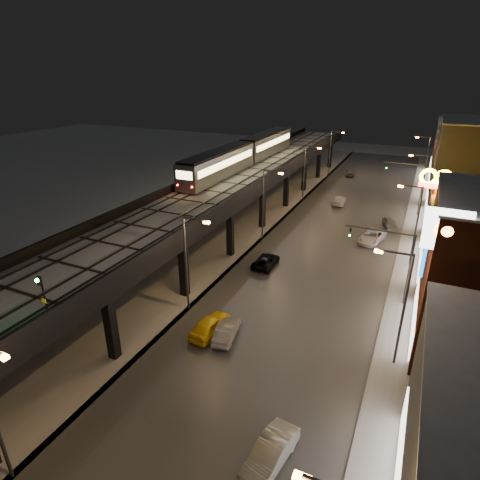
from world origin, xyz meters
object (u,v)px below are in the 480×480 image
at_px(car_taxi, 211,326).
at_px(car_mid_silver, 266,262).
at_px(rail_signal, 41,289).
at_px(subway_train, 245,152).
at_px(sign_citgo, 442,253).
at_px(car_far_white, 350,173).
at_px(car_mid_dark, 339,200).
at_px(car_onc_red, 390,224).
at_px(car_onc_silver, 270,454).
at_px(car_onc_dark, 372,237).
at_px(car_near_white, 227,331).

height_order(car_taxi, car_mid_silver, car_taxi).
distance_m(rail_signal, car_taxi, 14.05).
relative_size(subway_train, sign_citgo, 2.82).
relative_size(car_far_white, sign_citgo, 0.34).
bearing_deg(car_mid_dark, car_mid_silver, 81.29).
xyz_separation_m(car_mid_silver, car_mid_dark, (2.67, 25.61, 0.03)).
distance_m(subway_train, car_onc_red, 23.63).
xyz_separation_m(car_mid_dark, car_onc_silver, (6.29, -47.93, 0.07)).
distance_m(car_onc_dark, sign_citgo, 25.96).
bearing_deg(car_mid_silver, rail_signal, 79.01).
bearing_deg(sign_citgo, subway_train, 131.08).
bearing_deg(car_near_white, car_far_white, -99.50).
xyz_separation_m(car_mid_silver, car_far_white, (0.82, 45.18, 0.10)).
distance_m(car_mid_silver, car_onc_dark, 15.27).
distance_m(car_mid_silver, car_far_white, 45.19).
bearing_deg(car_onc_red, rail_signal, -127.15).
xyz_separation_m(rail_signal, car_onc_red, (15.90, 41.69, -7.89)).
bearing_deg(rail_signal, car_onc_silver, 6.16).
relative_size(rail_signal, car_mid_dark, 0.61).
distance_m(rail_signal, car_mid_silver, 25.52).
xyz_separation_m(car_far_white, car_onc_dark, (8.83, -33.34, 0.00)).
relative_size(car_mid_silver, car_onc_silver, 1.01).
bearing_deg(car_mid_dark, car_taxi, 83.79).
bearing_deg(subway_train, car_taxi, -70.65).
height_order(rail_signal, car_onc_silver, rail_signal).
height_order(car_near_white, car_far_white, car_far_white).
xyz_separation_m(rail_signal, car_far_white, (5.51, 68.98, -7.84)).
relative_size(car_mid_silver, car_mid_dark, 0.99).
distance_m(subway_train, car_mid_silver, 23.56).
bearing_deg(rail_signal, car_mid_silver, 78.84).
bearing_deg(car_near_white, car_taxi, -8.43).
bearing_deg(car_near_white, sign_citgo, 175.69).
height_order(rail_signal, car_far_white, rail_signal).
xyz_separation_m(car_taxi, car_far_white, (0.49, 58.43, -0.05)).
bearing_deg(car_far_white, car_taxi, 80.64).
xyz_separation_m(car_mid_dark, car_onc_red, (8.54, -7.71, 0.02)).
distance_m(car_onc_red, sign_citgo, 31.29).
height_order(car_mid_dark, car_onc_red, car_onc_red).
height_order(car_mid_dark, car_onc_silver, car_onc_silver).
height_order(car_mid_silver, car_mid_dark, car_mid_dark).
xyz_separation_m(car_onc_silver, sign_citgo, (6.95, 10.64, 9.02)).
relative_size(car_mid_dark, car_onc_dark, 0.87).
height_order(car_mid_silver, car_onc_dark, car_onc_dark).
distance_m(car_mid_silver, car_mid_dark, 25.74).
height_order(car_mid_dark, car_far_white, car_far_white).
height_order(car_far_white, car_onc_dark, car_onc_dark).
relative_size(subway_train, car_far_white, 8.33).
distance_m(rail_signal, car_onc_silver, 15.81).
bearing_deg(car_taxi, rail_signal, 69.27).
relative_size(car_near_white, car_onc_silver, 0.92).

